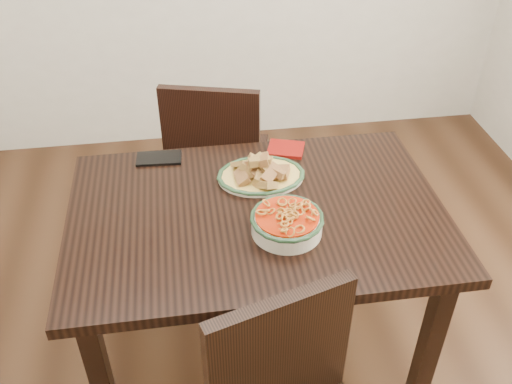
{
  "coord_description": "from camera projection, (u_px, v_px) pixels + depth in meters",
  "views": [
    {
      "loc": [
        -0.22,
        -1.45,
        1.95
      ],
      "look_at": [
        -0.0,
        0.03,
        0.81
      ],
      "focal_mm": 40.0,
      "sensor_mm": 36.0,
      "label": 1
    }
  ],
  "objects": [
    {
      "name": "fish_plate",
      "position": [
        261.0,
        168.0,
        2.02
      ],
      "size": [
        0.31,
        0.24,
        0.11
      ],
      "color": "beige",
      "rests_on": "dining_table"
    },
    {
      "name": "napkin",
      "position": [
        286.0,
        149.0,
        2.19
      ],
      "size": [
        0.16,
        0.15,
        0.01
      ],
      "primitive_type": "cube",
      "rotation": [
        0.0,
        0.0,
        -0.33
      ],
      "color": "maroon",
      "rests_on": "dining_table"
    },
    {
      "name": "noodle_bowl",
      "position": [
        287.0,
        221.0,
        1.79
      ],
      "size": [
        0.23,
        0.23,
        0.08
      ],
      "color": "beige",
      "rests_on": "dining_table"
    },
    {
      "name": "dining_table",
      "position": [
        257.0,
        231.0,
        1.96
      ],
      "size": [
        1.25,
        0.84,
        0.75
      ],
      "color": "black",
      "rests_on": "ground"
    },
    {
      "name": "smartphone",
      "position": [
        159.0,
        158.0,
        2.14
      ],
      "size": [
        0.17,
        0.1,
        0.01
      ],
      "primitive_type": "cube",
      "rotation": [
        0.0,
        0.0,
        -0.07
      ],
      "color": "black",
      "rests_on": "dining_table"
    },
    {
      "name": "floor",
      "position": [
        257.0,
        354.0,
        2.34
      ],
      "size": [
        3.5,
        3.5,
        0.0
      ],
      "primitive_type": "plane",
      "color": "#321D10",
      "rests_on": "ground"
    },
    {
      "name": "chair_far",
      "position": [
        217.0,
        155.0,
        2.62
      ],
      "size": [
        0.52,
        0.52,
        0.89
      ],
      "rotation": [
        0.0,
        0.0,
        2.87
      ],
      "color": "black",
      "rests_on": "ground"
    }
  ]
}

